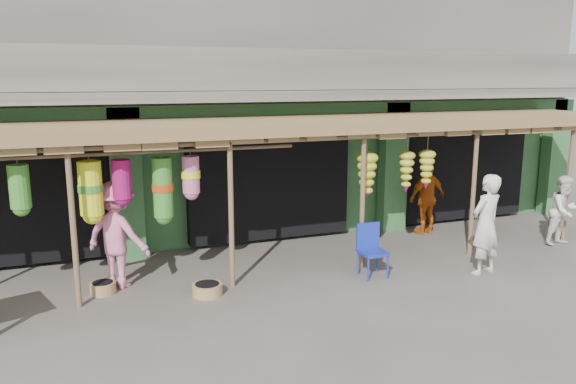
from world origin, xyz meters
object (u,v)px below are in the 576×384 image
object	(u,v)px
person_right	(564,210)
person_shopper	(117,235)
blue_chair	(371,247)
person_front	(486,224)
person_vendor	(427,197)

from	to	relation	value
person_right	person_shopper	world-z (taller)	person_shopper
person_right	person_shopper	distance (m)	9.17
blue_chair	person_front	distance (m)	2.14
person_front	person_vendor	world-z (taller)	person_front
person_vendor	blue_chair	bearing A→B (deg)	29.00
blue_chair	person_vendor	xyz separation A→B (m)	(2.58, 2.03, 0.32)
blue_chair	person_front	world-z (taller)	person_front
person_front	person_shopper	bearing A→B (deg)	-28.94
person_vendor	person_shopper	world-z (taller)	person_shopper
person_front	person_vendor	size ratio (longest dim) A/B	1.09
person_vendor	person_shopper	distance (m)	6.97
person_right	person_vendor	xyz separation A→B (m)	(-2.23, 1.80, 0.10)
blue_chair	person_vendor	bearing A→B (deg)	38.95
person_right	person_shopper	bearing A→B (deg)	168.22
person_shopper	blue_chair	bearing A→B (deg)	-153.42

